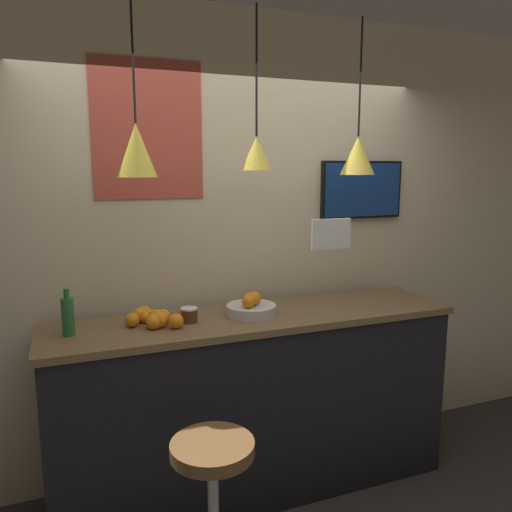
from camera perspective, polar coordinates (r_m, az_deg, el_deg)
The scene contains 13 objects.
back_wall at distance 3.21m, azimuth -2.55°, elevation 1.06°, with size 8.00×0.06×2.90m.
service_counter at distance 3.12m, azimuth 0.00°, elevation -16.49°, with size 2.39×0.57×1.10m.
bar_stool at distance 2.49m, azimuth -4.92°, elevation -25.50°, with size 0.43×0.43×0.76m.
fruit_bowl at distance 2.91m, azimuth -0.55°, elevation -5.85°, with size 0.29×0.29×0.14m.
orange_pile at distance 2.79m, azimuth -11.75°, elevation -6.94°, with size 0.29×0.29×0.09m.
juice_bottle at distance 2.72m, azimuth -20.70°, elevation -6.41°, with size 0.06×0.06×0.25m.
spread_jar at distance 2.81m, azimuth -7.64°, elevation -6.69°, with size 0.09×0.09×0.08m.
pendant_lamp_left at distance 2.63m, azimuth -13.49°, elevation 11.73°, with size 0.20×0.20×0.90m.
pendant_lamp_middle at distance 2.79m, azimuth 0.06°, elevation 11.77°, with size 0.17×0.17×0.87m.
pendant_lamp_right at distance 3.09m, azimuth 11.55°, elevation 11.24°, with size 0.21×0.21×0.89m.
mounted_tv at distance 3.52m, azimuth 12.00°, elevation 7.41°, with size 0.62×0.04×0.39m.
hanging_menu_board at distance 2.79m, azimuth 8.59°, elevation 2.50°, with size 0.24×0.01×0.17m.
wall_poster at distance 3.02m, azimuth -12.23°, elevation 13.89°, with size 0.63×0.01×0.79m.
Camera 1 is at (-1.01, -2.08, 1.94)m, focal length 35.00 mm.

